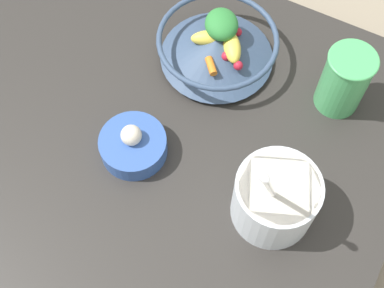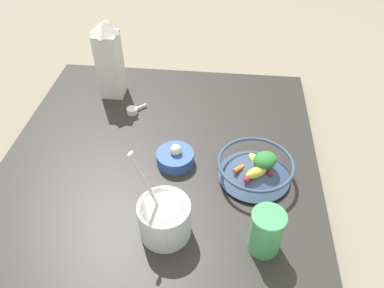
{
  "view_description": "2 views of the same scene",
  "coord_description": "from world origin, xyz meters",
  "px_view_note": "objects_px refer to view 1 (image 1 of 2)",
  "views": [
    {
      "loc": [
        0.26,
        0.32,
        0.87
      ],
      "look_at": [
        -0.08,
        0.14,
        0.1
      ],
      "focal_mm": 50.0,
      "sensor_mm": 36.0,
      "label": 1
    },
    {
      "loc": [
        -0.19,
        0.85,
        0.86
      ],
      "look_at": [
        -0.1,
        0.06,
        0.14
      ],
      "focal_mm": 35.0,
      "sensor_mm": 36.0,
      "label": 2
    }
  ],
  "objects_px": {
    "yogurt_tub": "(275,198)",
    "drinking_cup": "(345,80)",
    "fruit_bowl": "(218,46)",
    "garlic_bowl": "(133,145)"
  },
  "relations": [
    {
      "from": "fruit_bowl",
      "to": "garlic_bowl",
      "type": "height_order",
      "value": "fruit_bowl"
    },
    {
      "from": "fruit_bowl",
      "to": "yogurt_tub",
      "type": "bearing_deg",
      "value": 42.7
    },
    {
      "from": "yogurt_tub",
      "to": "drinking_cup",
      "type": "distance_m",
      "value": 0.25
    },
    {
      "from": "fruit_bowl",
      "to": "drinking_cup",
      "type": "relative_size",
      "value": 1.75
    },
    {
      "from": "fruit_bowl",
      "to": "yogurt_tub",
      "type": "xyz_separation_m",
      "value": [
        0.23,
        0.21,
        0.02
      ]
    },
    {
      "from": "yogurt_tub",
      "to": "garlic_bowl",
      "type": "relative_size",
      "value": 2.3
    },
    {
      "from": "yogurt_tub",
      "to": "garlic_bowl",
      "type": "distance_m",
      "value": 0.25
    },
    {
      "from": "drinking_cup",
      "to": "garlic_bowl",
      "type": "distance_m",
      "value": 0.38
    },
    {
      "from": "fruit_bowl",
      "to": "drinking_cup",
      "type": "distance_m",
      "value": 0.23
    },
    {
      "from": "yogurt_tub",
      "to": "drinking_cup",
      "type": "height_order",
      "value": "yogurt_tub"
    }
  ]
}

